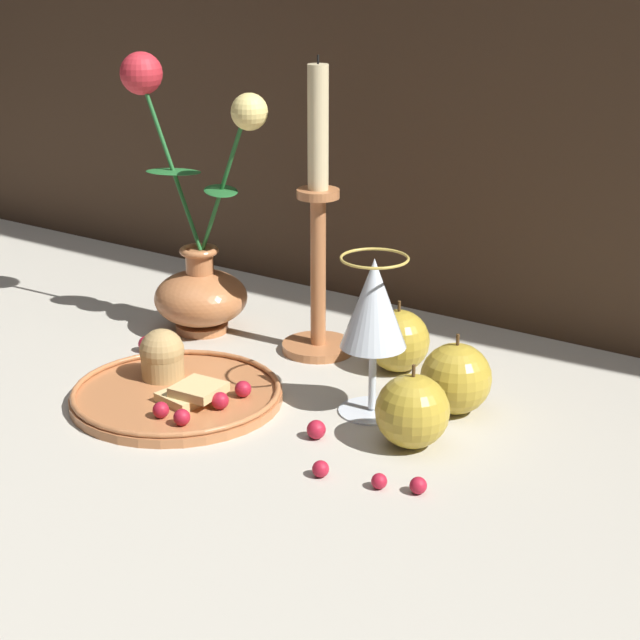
# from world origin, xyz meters

# --- Properties ---
(ground_plane) EXTENTS (2.40, 2.40, 0.00)m
(ground_plane) POSITION_xyz_m (0.00, 0.00, 0.00)
(ground_plane) COLOR #B7B2A3
(ground_plane) RESTS_ON ground
(vase) EXTENTS (0.21, 0.12, 0.34)m
(vase) POSITION_xyz_m (-0.18, 0.09, 0.09)
(vase) COLOR #B77042
(vase) RESTS_ON ground_plane
(plate_with_pastries) EXTENTS (0.23, 0.23, 0.07)m
(plate_with_pastries) POSITION_xyz_m (-0.06, -0.08, 0.01)
(plate_with_pastries) COLOR #B77042
(plate_with_pastries) RESTS_ON ground_plane
(wine_glass) EXTENTS (0.07, 0.07, 0.17)m
(wine_glass) POSITION_xyz_m (0.13, 0.01, 0.11)
(wine_glass) COLOR silver
(wine_glass) RESTS_ON ground_plane
(candlestick) EXTENTS (0.09, 0.09, 0.35)m
(candlestick) POSITION_xyz_m (-0.02, 0.12, 0.14)
(candlestick) COLOR #B77042
(candlestick) RESTS_ON ground_plane
(apple_beside_vase) EXTENTS (0.07, 0.07, 0.09)m
(apple_beside_vase) POSITION_xyz_m (0.20, -0.03, 0.04)
(apple_beside_vase) COLOR #B2932D
(apple_beside_vase) RESTS_ON ground_plane
(apple_near_glass) EXTENTS (0.08, 0.08, 0.09)m
(apple_near_glass) POSITION_xyz_m (0.20, 0.06, 0.04)
(apple_near_glass) COLOR #B2932D
(apple_near_glass) RESTS_ON ground_plane
(apple_at_table_edge) EXTENTS (0.07, 0.07, 0.08)m
(apple_at_table_edge) POSITION_xyz_m (0.09, 0.12, 0.04)
(apple_at_table_edge) COLOR #B2932D
(apple_at_table_edge) RESTS_ON ground_plane
(berry_near_plate) EXTENTS (0.02, 0.02, 0.02)m
(berry_near_plate) POSITION_xyz_m (0.17, -0.14, 0.01)
(berry_near_plate) COLOR #AD192D
(berry_near_plate) RESTS_ON ground_plane
(berry_front_center) EXTENTS (0.02, 0.02, 0.02)m
(berry_front_center) POSITION_xyz_m (-0.19, -0.00, 0.01)
(berry_front_center) COLOR #AD192D
(berry_front_center) RESTS_ON ground_plane
(berry_by_glass_stem) EXTENTS (0.02, 0.02, 0.02)m
(berry_by_glass_stem) POSITION_xyz_m (0.26, -0.11, 0.01)
(berry_by_glass_stem) COLOR #AD192D
(berry_by_glass_stem) RESTS_ON ground_plane
(berry_under_candlestick) EXTENTS (0.01, 0.01, 0.01)m
(berry_under_candlestick) POSITION_xyz_m (0.22, -0.13, 0.01)
(berry_under_candlestick) COLOR #AD192D
(berry_under_candlestick) RESTS_ON ground_plane
(berry_far_right) EXTENTS (0.02, 0.02, 0.02)m
(berry_far_right) POSITION_xyz_m (0.12, -0.08, 0.01)
(berry_far_right) COLOR #AD192D
(berry_far_right) RESTS_ON ground_plane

